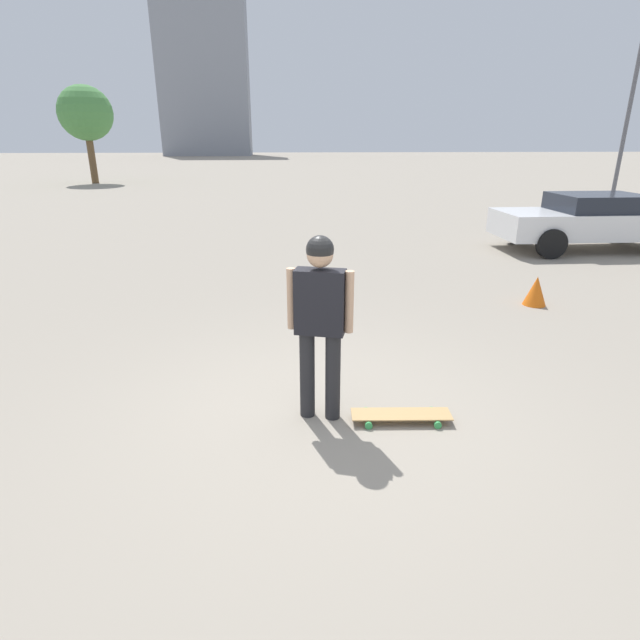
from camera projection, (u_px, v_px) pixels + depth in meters
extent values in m
plane|color=gray|center=(320.00, 416.00, 4.97)|extent=(220.00, 220.00, 0.00)
cylinder|color=#262628|center=(307.00, 374.00, 4.85)|extent=(0.15, 0.15, 0.89)
cylinder|color=#262628|center=(333.00, 377.00, 4.80)|extent=(0.15, 0.15, 0.89)
cube|color=black|center=(320.00, 302.00, 4.57)|extent=(0.32, 0.50, 0.61)
cylinder|color=tan|center=(291.00, 299.00, 4.61)|extent=(0.08, 0.08, 0.58)
cylinder|color=tan|center=(349.00, 302.00, 4.52)|extent=(0.08, 0.08, 0.58)
sphere|color=tan|center=(320.00, 254.00, 4.42)|extent=(0.24, 0.24, 0.24)
sphere|color=black|center=(320.00, 250.00, 4.40)|extent=(0.25, 0.25, 0.25)
cube|color=tan|center=(401.00, 414.00, 4.85)|extent=(0.31, 0.98, 0.01)
cylinder|color=green|center=(369.00, 425.00, 4.74)|extent=(0.04, 0.07, 0.07)
cylinder|color=green|center=(366.00, 411.00, 4.99)|extent=(0.04, 0.07, 0.07)
cylinder|color=green|center=(438.00, 425.00, 4.74)|extent=(0.04, 0.07, 0.07)
cylinder|color=green|center=(431.00, 411.00, 5.00)|extent=(0.04, 0.07, 0.07)
cube|color=silver|center=(590.00, 224.00, 12.27)|extent=(1.81, 4.53, 0.61)
cube|color=#1E232D|center=(598.00, 203.00, 12.10)|extent=(1.61, 2.05, 0.40)
cylinder|color=black|center=(552.00, 244.00, 11.45)|extent=(0.21, 0.69, 0.68)
cylinder|color=black|center=(517.00, 231.00, 13.10)|extent=(0.21, 0.69, 0.68)
cylinder|color=black|center=(619.00, 229.00, 13.29)|extent=(0.21, 0.69, 0.68)
cube|color=gray|center=(204.00, 62.00, 82.91)|extent=(9.21, 14.49, 29.65)
cylinder|color=brown|center=(92.00, 158.00, 31.07)|extent=(0.42, 0.42, 3.00)
sphere|color=#478442|center=(85.00, 113.00, 30.18)|extent=(3.20, 3.20, 3.20)
cone|color=orange|center=(536.00, 291.00, 8.23)|extent=(0.37, 0.37, 0.49)
cylinder|color=#59595E|center=(626.00, 128.00, 14.67)|extent=(0.12, 0.12, 5.85)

